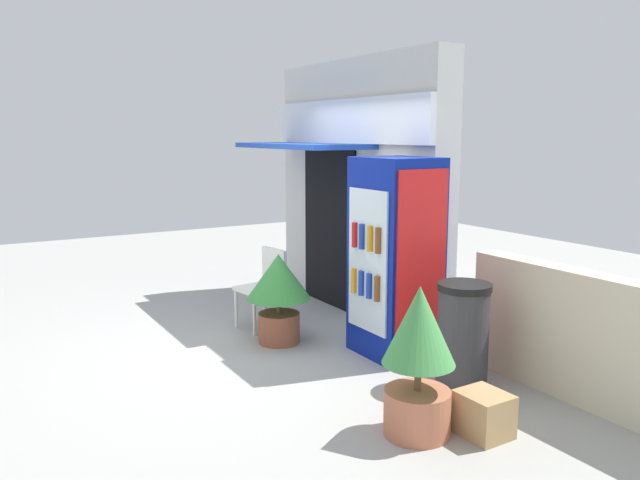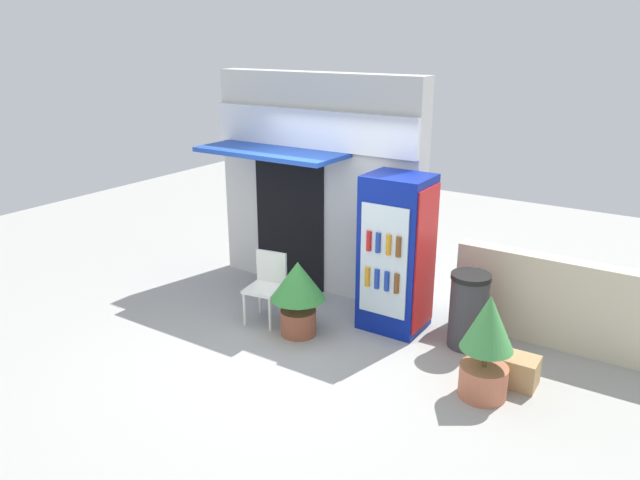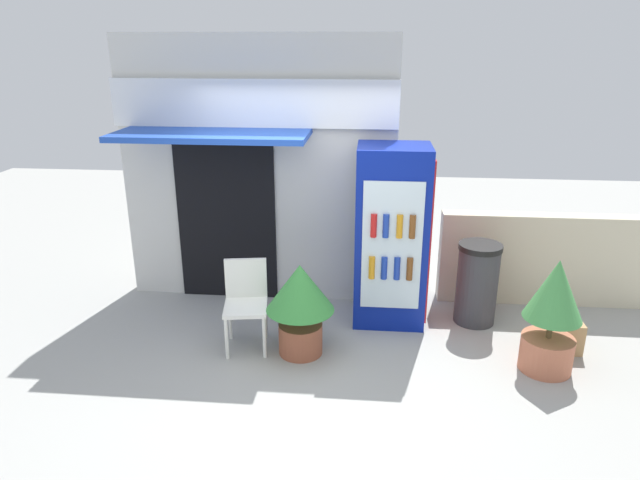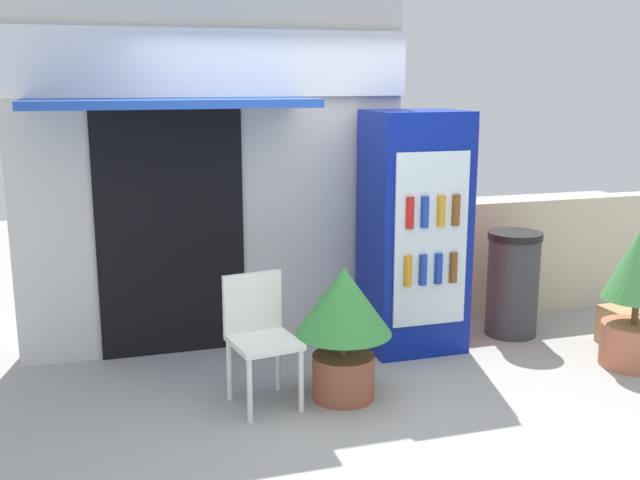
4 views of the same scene
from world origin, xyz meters
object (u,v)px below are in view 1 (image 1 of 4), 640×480
trash_bin (463,334)px  drink_cooler (395,258)px  plastic_chair (266,282)px  potted_plant_curbside (418,355)px  cardboard_box (484,414)px  potted_plant_near_shop (279,288)px

trash_bin → drink_cooler: bearing=-179.2°
plastic_chair → trash_bin: size_ratio=0.98×
drink_cooler → plastic_chair: 1.66m
potted_plant_curbside → cardboard_box: bearing=57.1°
potted_plant_curbside → trash_bin: 1.06m
drink_cooler → plastic_chair: bearing=-154.3°
plastic_chair → cardboard_box: (3.15, 0.19, -0.35)m
cardboard_box → drink_cooler: bearing=163.6°
potted_plant_near_shop → potted_plant_curbside: bearing=-2.1°
plastic_chair → cardboard_box: size_ratio=2.50×
potted_plant_near_shop → trash_bin: 2.00m
potted_plant_near_shop → potted_plant_curbside: (2.33, -0.08, 0.02)m
potted_plant_near_shop → cardboard_box: (2.59, 0.32, -0.42)m
drink_cooler → cardboard_box: size_ratio=5.48×
potted_plant_near_shop → cardboard_box: potted_plant_near_shop is taller
potted_plant_near_shop → potted_plant_curbside: size_ratio=0.85×
trash_bin → potted_plant_near_shop: bearing=-155.4°
drink_cooler → cardboard_box: drink_cooler is taller
drink_cooler → plastic_chair: drink_cooler is taller
potted_plant_near_shop → cardboard_box: bearing=7.0°
potted_plant_curbside → plastic_chair: bearing=175.9°
plastic_chair → potted_plant_near_shop: 0.58m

